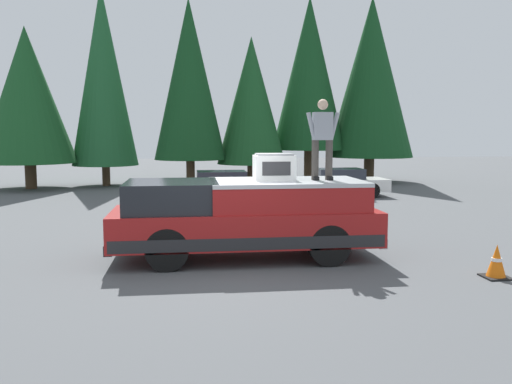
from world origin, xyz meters
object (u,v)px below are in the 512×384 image
compressor_unit (274,167)px  parked_car_white (337,183)px  person_on_truck_bed (322,137)px  traffic_cone (496,262)px  parked_car_maroon (220,186)px  pickup_truck (245,217)px

compressor_unit → parked_car_white: compressor_unit is taller
person_on_truck_bed → traffic_cone: bearing=-127.1°
person_on_truck_bed → compressor_unit: bearing=83.0°
parked_car_maroon → person_on_truck_bed: bearing=-170.6°
compressor_unit → person_on_truck_bed: person_on_truck_bed is taller
parked_car_white → parked_car_maroon: same height
pickup_truck → parked_car_maroon: 9.66m
pickup_truck → compressor_unit: size_ratio=6.60×
compressor_unit → parked_car_white: (10.36, -4.34, -1.35)m
pickup_truck → compressor_unit: (0.08, -0.62, 1.05)m
pickup_truck → compressor_unit: compressor_unit is taller
compressor_unit → person_on_truck_bed: bearing=-97.0°
compressor_unit → person_on_truck_bed: size_ratio=0.50×
parked_car_maroon → traffic_cone: parked_car_maroon is taller
compressor_unit → parked_car_maroon: (9.57, 0.60, -1.35)m
person_on_truck_bed → traffic_cone: (-2.08, -2.76, -2.26)m
compressor_unit → parked_car_maroon: size_ratio=0.20×
person_on_truck_bed → parked_car_maroon: (9.69, 1.61, -1.97)m
pickup_truck → parked_car_white: pickup_truck is taller
person_on_truck_bed → pickup_truck: bearing=88.6°
parked_car_white → parked_car_maroon: size_ratio=1.00×
pickup_truck → person_on_truck_bed: size_ratio=3.28×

